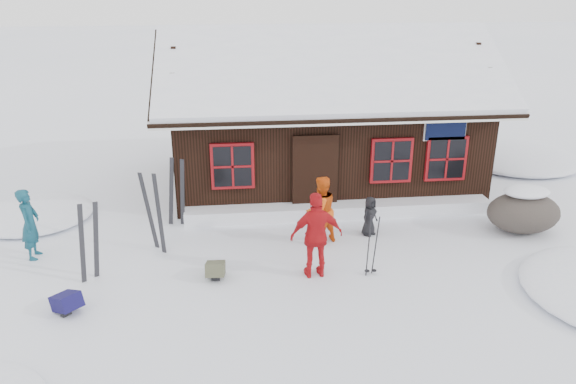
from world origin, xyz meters
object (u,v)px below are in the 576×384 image
at_px(skier_crouched, 370,216).
at_px(backpack_olive, 216,272).
at_px(skier_orange_left, 321,210).
at_px(ski_poles, 372,247).
at_px(skier_orange_right, 316,235).
at_px(backpack_blue, 67,305).
at_px(skier_teal, 30,224).
at_px(boulder, 524,211).
at_px(ski_pair_left, 89,243).

distance_m(skier_crouched, backpack_olive, 3.87).
height_order(skier_orange_left, ski_poles, skier_orange_left).
bearing_deg(ski_poles, backpack_olive, 176.32).
bearing_deg(ski_poles, skier_orange_left, 116.68).
bearing_deg(skier_orange_right, backpack_blue, 5.09).
relative_size(skier_orange_left, skier_crouched, 1.68).
relative_size(skier_orange_left, backpack_olive, 3.21).
relative_size(skier_teal, skier_crouched, 1.66).
height_order(skier_crouched, backpack_olive, skier_crouched).
bearing_deg(backpack_blue, skier_teal, 74.71).
bearing_deg(backpack_olive, skier_orange_right, 0.22).
xyz_separation_m(skier_teal, boulder, (10.94, 0.11, -0.27)).
distance_m(skier_orange_right, boulder, 5.36).
distance_m(skier_teal, boulder, 10.94).
relative_size(skier_teal, ski_poles, 1.17).
bearing_deg(ski_pair_left, backpack_blue, -129.88).
bearing_deg(backpack_olive, boulder, 15.08).
bearing_deg(skier_teal, boulder, -89.50).
xyz_separation_m(skier_orange_left, ski_pair_left, (-4.72, -1.09, -0.01)).
relative_size(ski_pair_left, backpack_olive, 3.39).
distance_m(skier_orange_right, ski_pair_left, 4.41).
relative_size(skier_orange_right, backpack_blue, 3.43).
xyz_separation_m(skier_orange_right, ski_pair_left, (-4.40, 0.38, -0.11)).
bearing_deg(skier_crouched, ski_pair_left, 154.23).
bearing_deg(skier_orange_left, ski_pair_left, -17.76).
relative_size(skier_orange_left, ski_pair_left, 0.95).
xyz_separation_m(ski_pair_left, ski_poles, (5.50, -0.45, -0.15)).
bearing_deg(backpack_blue, backpack_olive, -24.49).
relative_size(boulder, backpack_blue, 3.28).
xyz_separation_m(skier_orange_right, skier_crouched, (1.51, 1.73, -0.42)).
distance_m(ski_poles, backpack_olive, 3.14).
height_order(skier_orange_left, ski_pair_left, ski_pair_left).
bearing_deg(skier_teal, skier_orange_right, -103.90).
bearing_deg(skier_teal, ski_poles, -102.35).
xyz_separation_m(boulder, backpack_olive, (-7.10, -1.42, -0.37)).
bearing_deg(skier_orange_right, backpack_olive, -8.34).
relative_size(ski_pair_left, backpack_blue, 3.20).
height_order(skier_crouched, ski_pair_left, ski_pair_left).
bearing_deg(skier_crouched, skier_teal, 143.64).
relative_size(skier_teal, skier_orange_right, 0.87).
bearing_deg(ski_poles, backpack_blue, -172.76).
distance_m(ski_pair_left, backpack_blue, 1.35).
distance_m(backpack_blue, backpack_olive, 2.77).
height_order(skier_orange_left, backpack_olive, skier_orange_left).
bearing_deg(ski_pair_left, backpack_olive, -35.86).
height_order(skier_teal, skier_orange_right, skier_orange_right).
xyz_separation_m(skier_orange_left, skier_orange_right, (-0.33, -1.46, 0.10)).
bearing_deg(skier_orange_right, skier_teal, -18.59).
bearing_deg(backpack_olive, backpack_blue, -156.74).
xyz_separation_m(skier_teal, backpack_olive, (3.83, -1.31, -0.64)).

